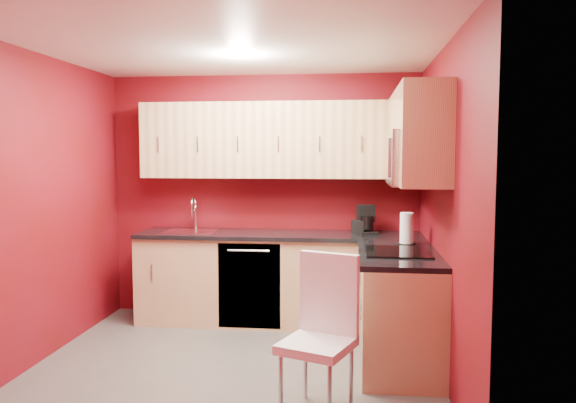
% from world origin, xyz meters
% --- Properties ---
extents(floor, '(3.20, 3.20, 0.00)m').
position_xyz_m(floor, '(0.00, 0.00, 0.00)').
color(floor, '#514E4B').
rests_on(floor, ground).
extents(ceiling, '(3.20, 3.20, 0.00)m').
position_xyz_m(ceiling, '(0.00, 0.00, 2.50)').
color(ceiling, white).
rests_on(ceiling, wall_back).
extents(wall_back, '(3.20, 0.00, 3.20)m').
position_xyz_m(wall_back, '(0.00, 1.50, 1.25)').
color(wall_back, maroon).
rests_on(wall_back, floor).
extents(wall_front, '(3.20, 0.00, 3.20)m').
position_xyz_m(wall_front, '(0.00, -1.50, 1.25)').
color(wall_front, maroon).
rests_on(wall_front, floor).
extents(wall_left, '(0.00, 3.00, 3.00)m').
position_xyz_m(wall_left, '(-1.60, 0.00, 1.25)').
color(wall_left, maroon).
rests_on(wall_left, floor).
extents(wall_right, '(0.00, 3.00, 3.00)m').
position_xyz_m(wall_right, '(1.60, 0.00, 1.25)').
color(wall_right, maroon).
rests_on(wall_right, floor).
extents(base_cabinets_back, '(2.80, 0.60, 0.87)m').
position_xyz_m(base_cabinets_back, '(0.20, 1.20, 0.43)').
color(base_cabinets_back, tan).
rests_on(base_cabinets_back, floor).
extents(base_cabinets_right, '(0.60, 1.30, 0.87)m').
position_xyz_m(base_cabinets_right, '(1.30, 0.25, 0.43)').
color(base_cabinets_right, tan).
rests_on(base_cabinets_right, floor).
extents(countertop_back, '(2.80, 0.63, 0.04)m').
position_xyz_m(countertop_back, '(0.20, 1.19, 0.89)').
color(countertop_back, black).
rests_on(countertop_back, base_cabinets_back).
extents(countertop_right, '(0.63, 1.27, 0.04)m').
position_xyz_m(countertop_right, '(1.29, 0.23, 0.89)').
color(countertop_right, black).
rests_on(countertop_right, base_cabinets_right).
extents(upper_cabinets_back, '(2.80, 0.35, 0.75)m').
position_xyz_m(upper_cabinets_back, '(0.20, 1.32, 1.83)').
color(upper_cabinets_back, '#DBB17C').
rests_on(upper_cabinets_back, wall_back).
extents(upper_cabinets_right, '(0.35, 1.55, 0.75)m').
position_xyz_m(upper_cabinets_right, '(1.42, 0.44, 1.89)').
color(upper_cabinets_right, '#DBB17C').
rests_on(upper_cabinets_right, wall_right).
extents(microwave, '(0.42, 0.76, 0.42)m').
position_xyz_m(microwave, '(1.39, 0.20, 1.66)').
color(microwave, silver).
rests_on(microwave, upper_cabinets_right).
extents(cooktop, '(0.50, 0.55, 0.01)m').
position_xyz_m(cooktop, '(1.28, 0.20, 0.92)').
color(cooktop, black).
rests_on(cooktop, countertop_right).
extents(sink, '(0.52, 0.42, 0.35)m').
position_xyz_m(sink, '(-0.70, 1.20, 0.94)').
color(sink, silver).
rests_on(sink, countertop_back).
extents(dishwasher_front, '(0.60, 0.02, 0.82)m').
position_xyz_m(dishwasher_front, '(-0.05, 0.91, 0.43)').
color(dishwasher_front, black).
rests_on(dishwasher_front, base_cabinets_back).
extents(downlight, '(0.20, 0.20, 0.01)m').
position_xyz_m(downlight, '(0.00, 0.30, 2.48)').
color(downlight, white).
rests_on(downlight, ceiling).
extents(coffee_maker, '(0.22, 0.26, 0.28)m').
position_xyz_m(coffee_maker, '(1.07, 1.23, 1.05)').
color(coffee_maker, black).
rests_on(coffee_maker, countertop_back).
extents(napkin_holder, '(0.13, 0.13, 0.13)m').
position_xyz_m(napkin_holder, '(0.97, 1.21, 0.98)').
color(napkin_holder, black).
rests_on(napkin_holder, countertop_back).
extents(paper_towel, '(0.18, 0.18, 0.27)m').
position_xyz_m(paper_towel, '(1.39, 0.62, 1.05)').
color(paper_towel, white).
rests_on(paper_towel, countertop_right).
extents(dining_chair, '(0.55, 0.56, 1.03)m').
position_xyz_m(dining_chair, '(0.70, -0.74, 0.52)').
color(dining_chair, white).
rests_on(dining_chair, floor).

